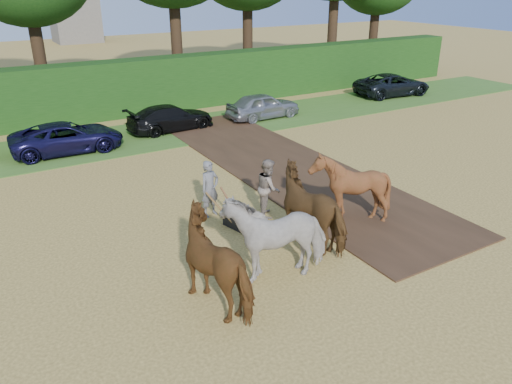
% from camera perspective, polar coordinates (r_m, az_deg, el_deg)
% --- Properties ---
extents(ground, '(120.00, 120.00, 0.00)m').
position_cam_1_polar(ground, '(14.71, 13.57, -6.46)').
color(ground, gold).
rests_on(ground, ground).
extents(earth_strip, '(4.50, 17.00, 0.05)m').
position_cam_1_polar(earth_strip, '(20.48, 3.20, 2.97)').
color(earth_strip, '#472D1C').
rests_on(earth_strip, ground).
extents(grass_verge, '(50.00, 5.00, 0.03)m').
position_cam_1_polar(grass_verge, '(25.71, -8.40, 7.01)').
color(grass_verge, '#38601E').
rests_on(grass_verge, ground).
extents(hedgerow, '(46.00, 1.60, 3.00)m').
position_cam_1_polar(hedgerow, '(29.47, -12.06, 11.82)').
color(hedgerow, '#14380F').
rests_on(hedgerow, ground).
extents(spectator_near, '(1.08, 1.16, 1.90)m').
position_cam_1_polar(spectator_near, '(15.97, 1.43, 0.51)').
color(spectator_near, tan).
rests_on(spectator_near, ground).
extents(plough_team, '(7.47, 6.14, 2.23)m').
position_cam_1_polar(plough_team, '(13.65, 4.31, -2.99)').
color(plough_team, brown).
rests_on(plough_team, ground).
extents(parked_cars, '(35.75, 3.64, 1.44)m').
position_cam_1_polar(parked_cars, '(25.46, -9.64, 8.34)').
color(parked_cars, '#A4A5AA').
rests_on(parked_cars, ground).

